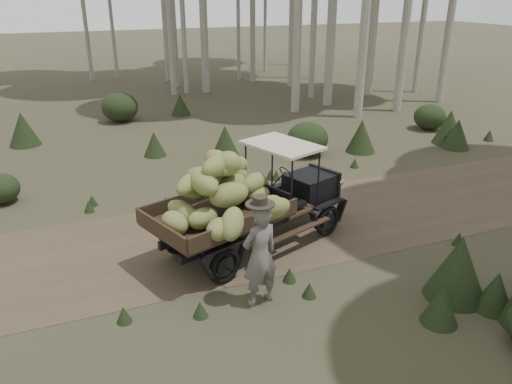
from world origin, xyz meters
The scene contains 5 objects.
ground centered at (0.00, 0.00, 0.00)m, with size 120.00×120.00×0.00m, color #473D2B.
dirt_track centered at (0.00, 0.00, 0.00)m, with size 70.00×4.00×0.01m, color brown.
banana_truck centered at (0.66, -0.81, 1.39)m, with size 4.88×3.21×2.43m.
farmer centered at (0.40, -2.63, 0.97)m, with size 0.77×0.60×2.06m.
undergrowth centered at (1.88, -0.42, 0.56)m, with size 22.75×25.04×1.38m.
Camera 1 is at (-2.42, -9.61, 5.25)m, focal length 35.00 mm.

